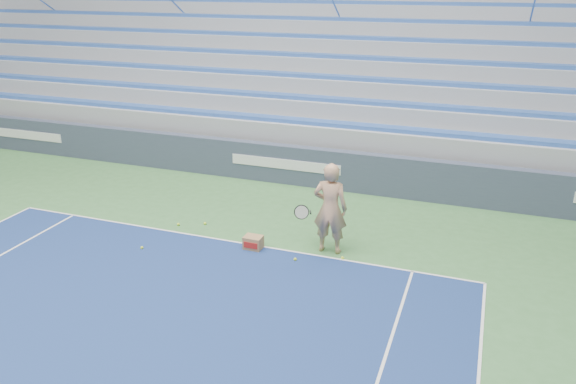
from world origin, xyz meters
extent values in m
cube|color=white|center=(0.00, 11.88, 0.01)|extent=(10.97, 0.05, 0.00)
cube|color=#384156|center=(0.00, 15.88, 0.55)|extent=(30.00, 0.30, 1.10)
cube|color=white|center=(-9.00, 15.72, 0.60)|extent=(2.60, 0.02, 0.28)
cube|color=white|center=(0.00, 15.72, 0.60)|extent=(3.20, 0.02, 0.28)
cube|color=#989BA0|center=(0.00, 20.43, 0.55)|extent=(30.00, 8.50, 1.10)
cube|color=#989BA0|center=(0.00, 20.43, 1.35)|extent=(30.00, 8.50, 0.50)
cube|color=#3059AF|center=(0.00, 16.56, 1.66)|extent=(29.60, 0.42, 0.11)
cube|color=#989BA0|center=(0.00, 20.86, 1.85)|extent=(30.00, 7.65, 0.50)
cube|color=#3059AF|center=(0.00, 17.41, 2.16)|extent=(29.60, 0.42, 0.11)
cube|color=#989BA0|center=(0.00, 21.28, 2.35)|extent=(30.00, 6.80, 0.50)
cube|color=#3059AF|center=(0.00, 18.26, 2.66)|extent=(29.60, 0.42, 0.11)
cube|color=#989BA0|center=(0.00, 21.71, 2.85)|extent=(30.00, 5.95, 0.50)
cube|color=#3059AF|center=(0.00, 19.11, 3.16)|extent=(29.60, 0.42, 0.11)
cube|color=#989BA0|center=(0.00, 22.13, 3.35)|extent=(30.00, 5.10, 0.50)
cube|color=#3059AF|center=(0.00, 19.96, 3.66)|extent=(29.60, 0.42, 0.11)
cube|color=#989BA0|center=(0.00, 22.56, 3.85)|extent=(30.00, 4.25, 0.50)
cube|color=#3059AF|center=(0.00, 20.81, 4.15)|extent=(29.60, 0.42, 0.11)
cube|color=#989BA0|center=(0.00, 22.98, 4.35)|extent=(30.00, 3.40, 0.50)
cube|color=#3059AF|center=(0.00, 21.66, 4.65)|extent=(29.60, 0.42, 0.11)
cube|color=#989BA0|center=(0.00, 24.98, 3.65)|extent=(31.00, 0.40, 7.30)
cylinder|color=#376CC0|center=(-12.00, 20.43, 4.60)|extent=(0.05, 8.53, 5.04)
cylinder|color=#376CC0|center=(-6.00, 20.43, 4.60)|extent=(0.05, 8.53, 5.04)
cylinder|color=#376CC0|center=(0.00, 20.43, 4.60)|extent=(0.05, 8.53, 5.04)
cylinder|color=#376CC0|center=(6.00, 20.43, 4.60)|extent=(0.05, 8.53, 5.04)
imported|color=tan|center=(2.31, 12.19, 0.99)|extent=(0.74, 0.50, 1.97)
cylinder|color=black|center=(1.96, 11.94, 0.95)|extent=(0.12, 0.27, 0.08)
cylinder|color=beige|center=(1.86, 11.66, 1.05)|extent=(0.29, 0.16, 0.28)
torus|color=black|center=(1.86, 11.66, 1.05)|extent=(0.31, 0.18, 0.30)
cube|color=#967148|center=(0.74, 11.74, 0.15)|extent=(0.39, 0.30, 0.29)
cube|color=#B21E19|center=(0.74, 11.59, 0.15)|extent=(0.31, 0.02, 0.13)
sphere|color=#D3ED30|center=(-1.39, 12.24, 0.03)|extent=(0.07, 0.07, 0.07)
sphere|color=#D3ED30|center=(-0.83, 12.51, 0.03)|extent=(0.07, 0.07, 0.07)
sphere|color=#D3ED30|center=(1.77, 11.53, 0.03)|extent=(0.07, 0.07, 0.07)
sphere|color=#D3ED30|center=(-1.50, 10.90, 0.03)|extent=(0.07, 0.07, 0.07)
sphere|color=#D3ED30|center=(2.67, 11.92, 0.03)|extent=(0.07, 0.07, 0.07)
camera|label=1|loc=(5.14, 1.82, 5.47)|focal=35.00mm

